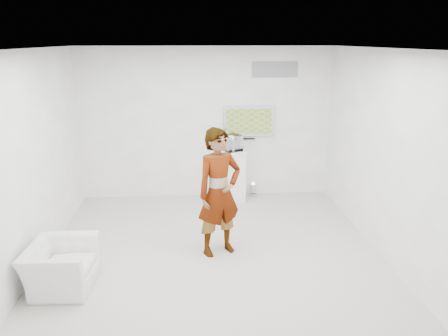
# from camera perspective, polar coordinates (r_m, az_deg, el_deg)

# --- Properties ---
(room) EXTENTS (5.01, 5.01, 3.00)m
(room) POSITION_cam_1_polar(r_m,az_deg,el_deg) (6.31, -1.48, 1.61)
(room) COLOR #BBB4AB
(room) RESTS_ON ground
(tv) EXTENTS (1.00, 0.08, 0.60)m
(tv) POSITION_cam_1_polar(r_m,az_deg,el_deg) (8.76, 3.26, 6.13)
(tv) COLOR silver
(tv) RESTS_ON room
(logo_decal) EXTENTS (0.90, 0.02, 0.30)m
(logo_decal) POSITION_cam_1_polar(r_m,az_deg,el_deg) (8.75, 6.66, 12.65)
(logo_decal) COLOR gray
(logo_decal) RESTS_ON room
(person) EXTENTS (0.83, 0.72, 1.92)m
(person) POSITION_cam_1_polar(r_m,az_deg,el_deg) (6.40, -0.65, -3.21)
(person) COLOR white
(person) RESTS_ON room
(armchair) EXTENTS (0.85, 0.96, 0.59)m
(armchair) POSITION_cam_1_polar(r_m,az_deg,el_deg) (6.16, -20.52, -11.92)
(armchair) COLOR white
(armchair) RESTS_ON room
(pedestal) EXTENTS (0.56, 0.56, 1.02)m
(pedestal) POSITION_cam_1_polar(r_m,az_deg,el_deg) (8.69, 1.06, -0.97)
(pedestal) COLOR white
(pedestal) RESTS_ON room
(floor_uplight) EXTENTS (0.18, 0.18, 0.28)m
(floor_uplight) POSITION_cam_1_polar(r_m,az_deg,el_deg) (9.04, 3.83, -2.79)
(floor_uplight) COLOR silver
(floor_uplight) RESTS_ON room
(vitrine) EXTENTS (0.41, 0.41, 0.31)m
(vitrine) POSITION_cam_1_polar(r_m,az_deg,el_deg) (8.52, 1.08, 3.34)
(vitrine) COLOR white
(vitrine) RESTS_ON pedestal
(console) EXTENTS (0.06, 0.16, 0.22)m
(console) POSITION_cam_1_polar(r_m,az_deg,el_deg) (8.53, 1.08, 3.01)
(console) COLOR white
(console) RESTS_ON pedestal
(wii_remote) EXTENTS (0.14, 0.14, 0.04)m
(wii_remote) POSITION_cam_1_polar(r_m,az_deg,el_deg) (6.44, 0.62, 4.01)
(wii_remote) COLOR white
(wii_remote) RESTS_ON person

